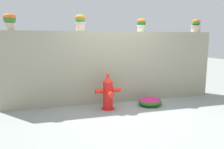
% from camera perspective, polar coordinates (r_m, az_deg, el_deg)
% --- Properties ---
extents(ground_plane, '(24.00, 24.00, 0.00)m').
position_cam_1_polar(ground_plane, '(4.67, 4.82, -10.85)').
color(ground_plane, gray).
extents(stone_wall, '(5.45, 0.41, 1.79)m').
position_cam_1_polar(stone_wall, '(5.62, 0.40, 2.04)').
color(stone_wall, gray).
rests_on(stone_wall, ground).
extents(potted_plant_0, '(0.28, 0.28, 0.39)m').
position_cam_1_polar(potted_plant_0, '(5.46, -25.34, 12.88)').
color(potted_plant_0, beige).
rests_on(potted_plant_0, stone_wall).
extents(potted_plant_1, '(0.25, 0.25, 0.40)m').
position_cam_1_polar(potted_plant_1, '(5.39, -8.35, 13.73)').
color(potted_plant_1, beige).
rests_on(potted_plant_1, stone_wall).
extents(potted_plant_2, '(0.24, 0.24, 0.35)m').
position_cam_1_polar(potted_plant_2, '(5.83, 7.71, 13.12)').
color(potted_plant_2, beige).
rests_on(potted_plant_2, stone_wall).
extents(potted_plant_3, '(0.29, 0.29, 0.37)m').
position_cam_1_polar(potted_plant_3, '(6.66, 21.25, 12.01)').
color(potted_plant_3, '#BEB29B').
rests_on(potted_plant_3, stone_wall).
extents(fire_hydrant, '(0.59, 0.47, 0.82)m').
position_cam_1_polar(fire_hydrant, '(4.99, -1.05, -4.97)').
color(fire_hydrant, red).
rests_on(fire_hydrant, ground).
extents(flower_bush_left, '(0.58, 0.52, 0.20)m').
position_cam_1_polar(flower_bush_left, '(5.42, 9.93, -6.95)').
color(flower_bush_left, '#25631F').
rests_on(flower_bush_left, ground).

